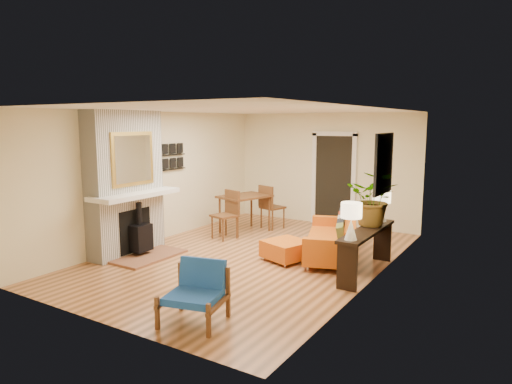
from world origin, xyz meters
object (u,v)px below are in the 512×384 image
at_px(blue_chair, 197,289).
at_px(lamp_far, 382,202).
at_px(sofa, 336,239).
at_px(console_table, 367,239).
at_px(ottoman, 286,249).
at_px(houseplant, 374,199).
at_px(lamp_near, 351,217).
at_px(dining_table, 247,203).

height_order(blue_chair, lamp_far, lamp_far).
bearing_deg(blue_chair, sofa, 82.48).
height_order(sofa, console_table, sofa).
relative_size(ottoman, houseplant, 0.98).
height_order(blue_chair, lamp_near, lamp_near).
relative_size(blue_chair, lamp_far, 1.55).
bearing_deg(console_table, dining_table, 156.97).
distance_m(lamp_far, houseplant, 0.41).
distance_m(sofa, lamp_near, 1.70).
bearing_deg(console_table, sofa, 141.99).
xyz_separation_m(blue_chair, console_table, (1.20, 2.74, 0.19)).
height_order(sofa, lamp_far, lamp_far).
bearing_deg(sofa, dining_table, 162.75).
distance_m(blue_chair, console_table, 2.99).
distance_m(ottoman, dining_table, 2.21).
distance_m(console_table, lamp_far, 0.86).
bearing_deg(lamp_far, dining_table, 168.84).
relative_size(lamp_near, lamp_far, 1.00).
height_order(lamp_near, lamp_far, same).
bearing_deg(sofa, console_table, -38.01).
xyz_separation_m(ottoman, houseplant, (1.41, 0.34, 0.97)).
height_order(dining_table, houseplant, houseplant).
relative_size(lamp_far, houseplant, 0.60).
bearing_deg(lamp_far, console_table, -90.00).
relative_size(sofa, lamp_near, 3.91).
height_order(console_table, lamp_far, lamp_far).
bearing_deg(lamp_near, console_table, 90.00).
xyz_separation_m(blue_chair, lamp_far, (1.20, 3.45, 0.67)).
distance_m(sofa, lamp_far, 1.06).
relative_size(ottoman, lamp_far, 1.62).
bearing_deg(ottoman, lamp_far, 27.47).
relative_size(sofa, blue_chair, 2.53).
bearing_deg(ottoman, console_table, 1.18).
bearing_deg(blue_chair, console_table, 66.38).
distance_m(dining_table, lamp_far, 3.20).
height_order(lamp_near, houseplant, houseplant).
xyz_separation_m(blue_chair, houseplant, (1.19, 3.05, 0.78)).
bearing_deg(ottoman, sofa, 43.19).
distance_m(ottoman, console_table, 1.47).
distance_m(sofa, console_table, 0.99).
bearing_deg(ottoman, houseplant, 13.48).
xyz_separation_m(sofa, console_table, (0.76, -0.59, 0.24)).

